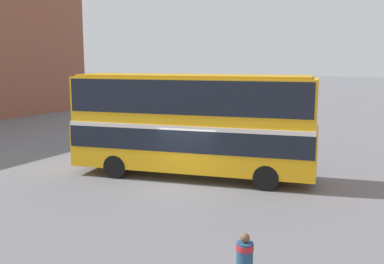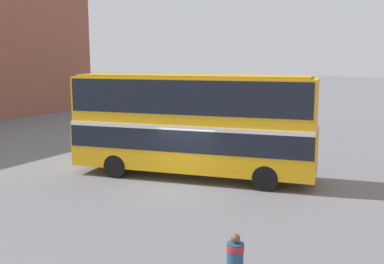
% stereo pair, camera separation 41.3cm
% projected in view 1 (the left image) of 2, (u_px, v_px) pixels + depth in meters
% --- Properties ---
extents(ground_plane, '(240.00, 240.00, 0.00)m').
position_uv_depth(ground_plane, '(182.00, 188.00, 19.29)').
color(ground_plane, slate).
extents(double_decker_bus, '(11.49, 4.74, 4.76)m').
position_uv_depth(double_decker_bus, '(192.00, 119.00, 20.57)').
color(double_decker_bus, gold).
rests_on(double_decker_bus, ground_plane).
extents(pedestrian_foreground, '(0.48, 0.48, 1.64)m').
position_uv_depth(pedestrian_foreground, '(245.00, 260.00, 10.18)').
color(pedestrian_foreground, '#232328').
rests_on(pedestrian_foreground, ground_plane).
extents(parked_car_kerb_near, '(4.78, 2.72, 1.58)m').
position_uv_depth(parked_car_kerb_near, '(129.00, 118.00, 35.13)').
color(parked_car_kerb_near, navy).
rests_on(parked_car_kerb_near, ground_plane).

